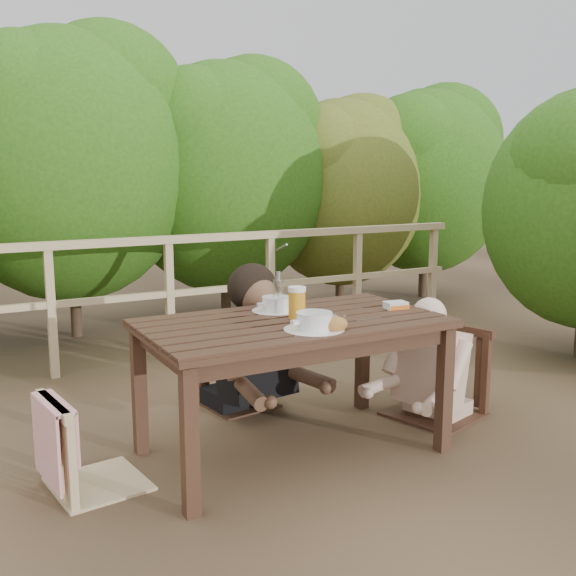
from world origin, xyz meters
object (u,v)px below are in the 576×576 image
table (292,388)px  bread_roll (335,325)px  woman (236,296)px  bottle (278,293)px  butter_tub (396,306)px  tumbler (340,323)px  chair_far (238,343)px  chair_right (437,335)px  diner_right (441,317)px  chair_left (94,398)px  soup_near (314,322)px  soup_far (277,305)px  beer_glass (297,304)px

table → bread_roll: size_ratio=11.44×
woman → bottle: (-0.04, -0.64, 0.13)m
butter_tub → tumbler: bearing=-147.6°
chair_far → butter_tub: bearing=-62.9°
chair_right → bread_roll: 1.07m
diner_right → bottle: diner_right is taller
chair_left → soup_near: (1.00, -0.36, 0.33)m
chair_far → diner_right: diner_right is taller
chair_right → butter_tub: chair_right is taller
chair_left → tumbler: (1.13, -0.39, 0.32)m
woman → soup_far: 0.58m
bread_roll → chair_right: bearing=20.0°
soup_near → soup_far: 0.49m
diner_right → soup_near: bearing=89.1°
soup_near → butter_tub: (0.66, 0.21, -0.02)m
chair_left → chair_far: 1.27m
chair_left → butter_tub: bearing=-102.7°
chair_left → woman: 1.31m
bottle → woman: bearing=86.7°
chair_left → soup_near: bearing=-117.1°
table → chair_left: chair_left is taller
table → soup_near: 0.48m
chair_right → chair_far: bearing=-143.1°
soup_far → soup_near: bearing=-95.6°
chair_left → woman: size_ratio=0.61×
table → diner_right: 1.11m
chair_far → beer_glass: size_ratio=4.56×
diner_right → soup_far: diner_right is taller
table → bread_roll: bearing=-77.5°
diner_right → bottle: bearing=67.0°
bottle → table: bearing=-93.2°
chair_far → bread_roll: bearing=-97.2°
woman → bread_roll: bearing=82.8°
soup_far → tumbler: 0.53m
chair_right → beer_glass: (-1.01, -0.04, 0.30)m
chair_right → soup_near: bearing=-90.5°
bottle → tumbler: bearing=-77.4°
chair_right → woman: bearing=-143.8°
soup_far → butter_tub: 0.68m
soup_near → soup_far: size_ratio=1.10×
chair_right → beer_glass: bearing=-104.1°
beer_glass → tumbler: bearing=-75.1°
bread_roll → tumbler: (0.04, 0.02, -0.00)m
table → chair_far: chair_far is taller
diner_right → beer_glass: size_ratio=6.88×
table → bottle: 0.52m
diner_right → tumbler: bearing=92.7°
beer_glass → tumbler: 0.31m
soup_near → butter_tub: size_ratio=2.39×
table → soup_near: (-0.02, -0.25, 0.41)m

